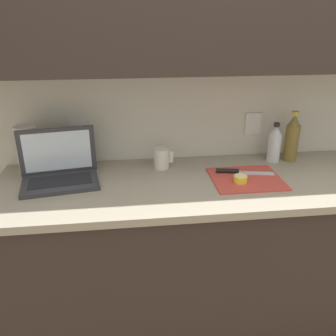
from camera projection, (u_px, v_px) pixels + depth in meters
name	position (u px, v px, depth m)	size (l,w,h in m)	color
ground_plane	(230.00, 324.00, 2.07)	(12.00, 12.00, 0.00)	brown
wall_back	(238.00, 38.00, 1.68)	(5.20, 0.38, 2.60)	silver
counter_unit	(240.00, 256.00, 1.89)	(2.35, 0.63, 0.94)	#332823
laptop	(59.00, 170.00, 1.66)	(0.38, 0.28, 0.24)	#333338
cutting_board	(246.00, 179.00, 1.69)	(0.33, 0.29, 0.01)	#D1473D
knife	(235.00, 171.00, 1.74)	(0.28, 0.08, 0.02)	silver
lemon_half_cut	(240.00, 179.00, 1.65)	(0.06, 0.06, 0.03)	yellow
bottle_green_soda	(292.00, 138.00, 1.88)	(0.07, 0.07, 0.27)	olive
bottle_oil_tall	(274.00, 144.00, 1.88)	(0.07, 0.07, 0.21)	silver
measuring_cup	(162.00, 158.00, 1.81)	(0.10, 0.08, 0.11)	silver
paper_towel_roll	(28.00, 149.00, 1.74)	(0.10, 0.10, 0.24)	white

